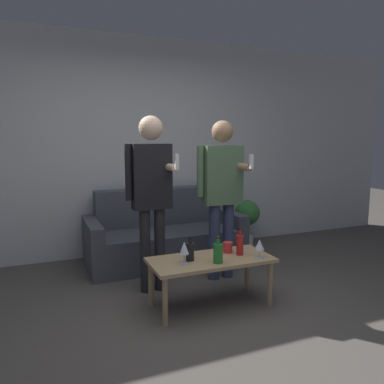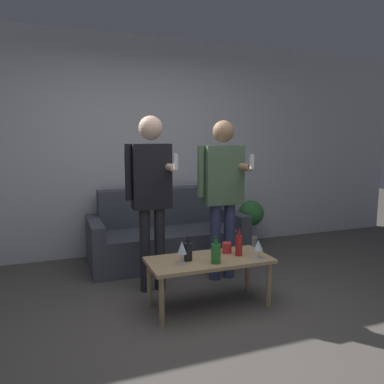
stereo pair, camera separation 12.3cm
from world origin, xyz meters
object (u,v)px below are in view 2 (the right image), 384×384
Objects in this scene: bottle_orange at (216,253)px; couch at (166,236)px; person_standing_left at (151,187)px; coffee_table at (209,264)px; person_standing_right at (222,187)px.

couch is at bearing 89.83° from bottle_orange.
couch is 1.16m from person_standing_left.
bottle_orange is at bearing -88.04° from coffee_table.
couch is 1.09× the size of person_standing_left.
person_standing_left is (-0.38, 0.65, 0.49)m from bottle_orange.
coffee_table is 0.90m from person_standing_right.
couch reaches higher than coffee_table.
person_standing_left reaches higher than bottle_orange.
couch is 1.35m from coffee_table.
person_standing_right is (0.76, 0.05, -0.04)m from person_standing_left.
person_standing_left is 1.02× the size of person_standing_right.
coffee_table is at bearing -90.38° from couch.
bottle_orange is (0.00, -0.13, 0.14)m from coffee_table.
person_standing_left is at bearing -114.60° from couch.
bottle_orange is at bearing -59.64° from person_standing_left.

